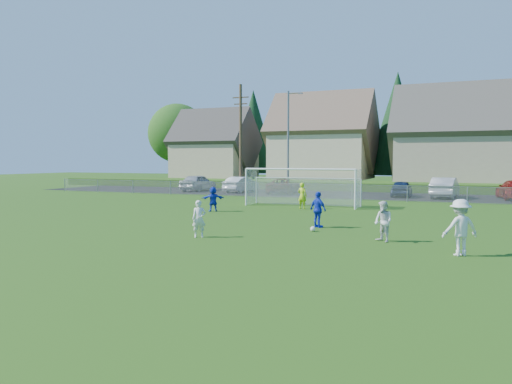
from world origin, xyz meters
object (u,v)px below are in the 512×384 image
car_b (241,184)px  car_c (284,186)px  car_a (198,183)px  soccer_goal (303,181)px  player_white_a (199,219)px  goalkeeper (302,196)px  player_blue_b (213,199)px  car_f (445,188)px  player_white_b (383,221)px  player_blue_a (318,210)px  soccer_ball (313,229)px  player_white_c (460,227)px  car_e (402,189)px

car_b → car_c: size_ratio=0.89×
car_a → soccer_goal: 18.15m
player_white_a → goalkeeper: 12.47m
player_blue_b → soccer_goal: 6.68m
player_blue_b → car_f: car_f is taller
player_white_a → car_a: car_a is taller
player_blue_b → soccer_goal: bearing=-159.2°
player_white_a → player_white_b: (6.83, 1.66, 0.03)m
player_blue_a → car_c: bearing=-35.1°
soccer_ball → soccer_goal: 11.87m
player_white_a → car_c: player_white_a is taller
player_blue_a → car_f: bearing=-71.1°
player_white_c → goalkeeper: bearing=-84.7°
player_white_a → car_c: bearing=69.9°
player_white_b → car_a: (-21.27, 23.94, 0.05)m
car_e → player_white_b: bearing=92.2°
soccer_ball → player_blue_a: player_blue_a is taller
goalkeeper → car_c: 13.88m
soccer_goal → car_a: bearing=141.7°
car_e → car_f: 3.33m
car_b → player_white_a: bearing=117.0°
goalkeeper → car_a: goalkeeper is taller
car_e → soccer_goal: 12.13m
car_c → car_a: bearing=-9.4°
player_white_a → player_white_c: 9.48m
car_f → car_e: bearing=3.8°
goalkeeper → car_e: goalkeeper is taller
player_blue_b → goalkeeper: 5.62m
car_f → player_blue_b: bearing=58.2°
car_b → car_e: size_ratio=1.11×
car_b → car_c: car_b is taller
player_blue_a → car_e: 20.83m
player_white_a → car_b: size_ratio=0.33×
player_white_b → car_e: player_white_b is taller
player_white_b → car_c: size_ratio=0.31×
player_white_b → soccer_ball: bearing=-165.5°
car_b → car_e: bearing=-175.4°
goalkeeper → car_b: bearing=-41.7°
car_f → player_white_c: bearing=98.0°
soccer_ball → player_blue_a: 1.49m
player_white_b → goalkeeper: 12.62m
soccer_ball → car_b: bearing=121.1°
soccer_ball → goalkeeper: goalkeeper is taller
soccer_goal → car_e: bearing=65.4°
car_c → player_blue_b: bearing=88.3°
soccer_ball → player_white_a: size_ratio=0.15×
car_a → soccer_goal: size_ratio=0.64×
player_white_a → car_e: (4.82, 25.35, -0.05)m
soccer_ball → car_b: size_ratio=0.05×
soccer_ball → player_blue_a: size_ratio=0.14×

